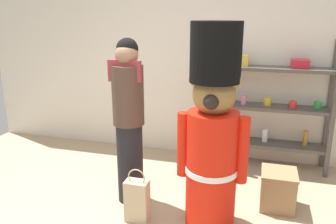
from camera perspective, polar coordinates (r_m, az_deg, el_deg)
back_wall at (r=4.49m, az=6.45°, el=8.93°), size 6.40×0.12×2.60m
merchandise_shelf at (r=4.32m, az=16.39°, el=1.20°), size 1.48×0.35×1.58m
teddy_bear_guard at (r=2.94m, az=7.48°, el=-3.54°), size 0.62×0.46×1.80m
person_shopper at (r=3.33m, az=-6.59°, el=-1.04°), size 0.32×0.30×1.64m
shopping_bag at (r=3.24m, az=-5.20°, el=-14.50°), size 0.21×0.13×0.52m
display_crate at (r=3.60m, az=17.90°, el=-12.20°), size 0.34×0.36×0.38m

